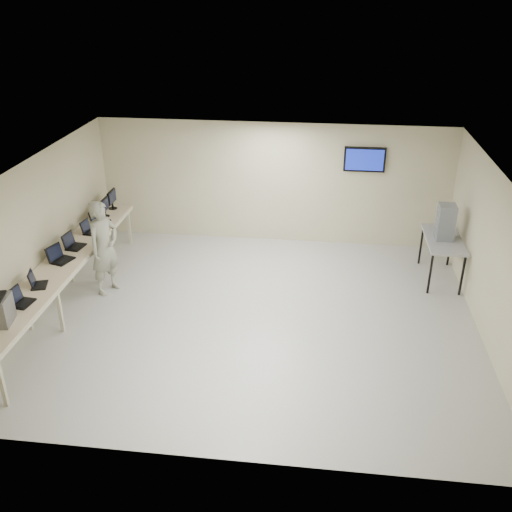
# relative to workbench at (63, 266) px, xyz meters

# --- Properties ---
(room) EXTENTS (8.01, 7.01, 2.81)m
(room) POSITION_rel_workbench_xyz_m (3.62, 0.06, 0.58)
(room) COLOR beige
(room) RESTS_ON ground
(workbench) EXTENTS (0.76, 6.00, 0.90)m
(workbench) POSITION_rel_workbench_xyz_m (0.00, 0.00, 0.00)
(workbench) COLOR beige
(workbench) RESTS_ON ground
(laptop_0) EXTENTS (0.34, 0.39, 0.28)m
(laptop_0) POSITION_rel_workbench_xyz_m (-0.04, -1.50, 0.15)
(laptop_0) COLOR black
(laptop_0) RESTS_ON workbench
(laptop_1) EXTENTS (0.37, 0.39, 0.26)m
(laptop_1) POSITION_rel_workbench_xyz_m (-0.05, -0.90, 0.14)
(laptop_1) COLOR black
(laptop_1) RESTS_ON workbench
(laptop_2) EXTENTS (0.43, 0.46, 0.31)m
(laptop_2) POSITION_rel_workbench_xyz_m (-0.07, 0.06, 0.15)
(laptop_2) COLOR black
(laptop_2) RESTS_ON workbench
(laptop_3) EXTENTS (0.36, 0.41, 0.30)m
(laptop_3) POSITION_rel_workbench_xyz_m (-0.07, 0.65, 0.15)
(laptop_3) COLOR black
(laptop_3) RESTS_ON workbench
(laptop_4) EXTENTS (0.32, 0.37, 0.27)m
(laptop_4) POSITION_rel_workbench_xyz_m (-0.02, 1.38, 0.14)
(laptop_4) COLOR black
(laptop_4) RESTS_ON workbench
(laptop_5) EXTENTS (0.36, 0.41, 0.29)m
(laptop_5) POSITION_rel_workbench_xyz_m (-0.02, 1.90, 0.15)
(laptop_5) COLOR black
(laptop_5) RESTS_ON workbench
(monitor_near) EXTENTS (0.18, 0.41, 0.41)m
(monitor_near) POSITION_rel_workbench_xyz_m (-0.01, 2.28, 0.32)
(monitor_near) COLOR black
(monitor_near) RESTS_ON workbench
(monitor_far) EXTENTS (0.19, 0.44, 0.43)m
(monitor_far) POSITION_rel_workbench_xyz_m (-0.01, 2.75, 0.33)
(monitor_far) COLOR black
(monitor_far) RESTS_ON workbench
(soldier) EXTENTS (0.70, 0.82, 1.90)m
(soldier) POSITION_rel_workbench_xyz_m (0.58, 0.62, 0.12)
(soldier) COLOR #6F775A
(soldier) RESTS_ON ground
(side_table) EXTENTS (0.71, 1.52, 0.91)m
(side_table) POSITION_rel_workbench_xyz_m (7.19, 1.95, 0.01)
(side_table) COLOR gray
(side_table) RESTS_ON ground
(storage_bins) EXTENTS (0.34, 0.38, 0.71)m
(storage_bins) POSITION_rel_workbench_xyz_m (7.17, 1.95, 0.44)
(storage_bins) COLOR gray
(storage_bins) RESTS_ON side_table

